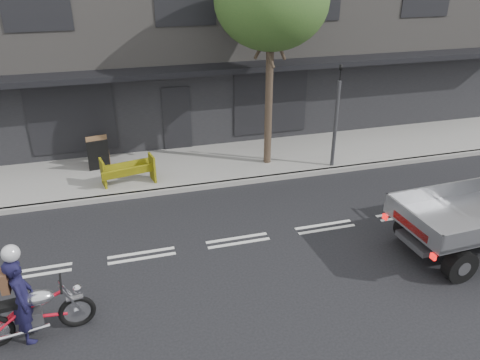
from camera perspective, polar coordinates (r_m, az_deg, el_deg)
name	(u,v)px	position (r m, az deg, el deg)	size (l,w,h in m)	color
ground	(238,241)	(11.91, -0.25, -7.42)	(80.00, 80.00, 0.00)	black
sidewalk	(201,165)	(15.91, -4.80, 1.82)	(32.00, 3.20, 0.15)	gray
kerb	(211,185)	(14.49, -3.54, -0.66)	(32.00, 0.20, 0.15)	gray
building_main	(167,20)	(21.22, -8.94, 18.72)	(26.00, 10.00, 8.00)	slate
street_tree	(271,1)	(14.68, 3.86, 20.90)	(3.40, 3.40, 6.74)	#382B21
traffic_light_pole	(336,122)	(15.44, 11.58, 6.90)	(0.12, 0.12, 3.50)	#2D2D30
motorcycle	(35,312)	(9.76, -23.74, -14.49)	(2.14, 0.62, 1.10)	black
rider	(23,300)	(9.61, -24.98, -13.12)	(0.64, 0.42, 1.76)	black
construction_barrier	(128,173)	(14.46, -13.44, 0.86)	(1.58, 0.63, 0.89)	yellow
sandwich_board	(98,155)	(15.76, -16.88, 2.89)	(0.67, 0.45, 1.06)	black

